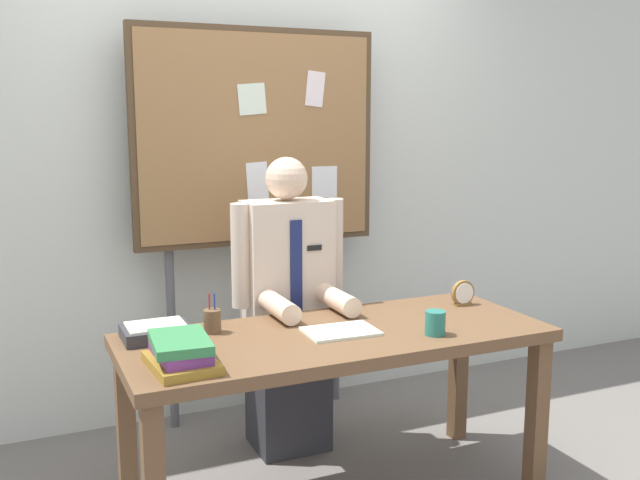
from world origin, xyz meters
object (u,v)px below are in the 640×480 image
desk (336,353)px  desk_clock (463,294)px  open_notebook (341,331)px  pen_holder (212,321)px  person (288,317)px  paper_tray (156,332)px  coffee_mug (435,323)px  bulletin_board (257,144)px  book_stack (181,353)px

desk → desk_clock: size_ratio=14.86×
open_notebook → pen_holder: bearing=155.8°
desk → pen_holder: 0.52m
person → paper_tray: 0.76m
desk_clock → coffee_mug: desk_clock is taller
coffee_mug → desk_clock: bearing=42.3°
open_notebook → paper_tray: (-0.69, 0.23, 0.02)m
desk_clock → paper_tray: size_ratio=0.45×
desk → person: (0.00, 0.53, 0.02)m
coffee_mug → paper_tray: 1.10m
desk → desk_clock: desk_clock is taller
desk → open_notebook: 0.10m
bulletin_board → paper_tray: bulletin_board is taller
desk → coffee_mug: (0.34, -0.20, 0.14)m
coffee_mug → paper_tray: coffee_mug is taller
desk → person: bearing=90.0°
book_stack → desk_clock: bearing=12.0°
pen_holder → bulletin_board: bearing=58.6°
coffee_mug → book_stack: bearing=177.7°
desk_clock → desk: bearing=-169.0°
coffee_mug → pen_holder: pen_holder is taller
pen_holder → paper_tray: 0.22m
book_stack → person: bearing=45.7°
pen_holder → book_stack: bearing=-121.1°
person → desk: bearing=-90.0°
bulletin_board → pen_holder: bulletin_board is taller
desk → person: person is taller
pen_holder → open_notebook: bearing=-24.2°
person → desk_clock: (0.71, -0.39, 0.13)m
person → bulletin_board: bearing=89.9°
desk → book_stack: size_ratio=5.49×
person → book_stack: bearing=-134.3°
desk → pen_holder: (-0.46, 0.19, 0.14)m
book_stack → open_notebook: 0.69m
coffee_mug → pen_holder: bearing=154.2°
book_stack → open_notebook: book_stack is taller
person → open_notebook: person is taller
person → bulletin_board: 0.90m
person → desk_clock: person is taller
paper_tray → open_notebook: bearing=-18.1°
person → open_notebook: bearing=-89.0°
desk_clock → open_notebook: bearing=-167.3°
open_notebook → paper_tray: 0.73m
bulletin_board → person: bearing=-90.1°
open_notebook → book_stack: bearing=-168.7°
book_stack → paper_tray: bearing=92.1°
coffee_mug → pen_holder: size_ratio=0.61×
paper_tray → bulletin_board: bearing=47.2°
paper_tray → desk_clock: bearing=-2.9°
pen_holder → paper_tray: pen_holder is taller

